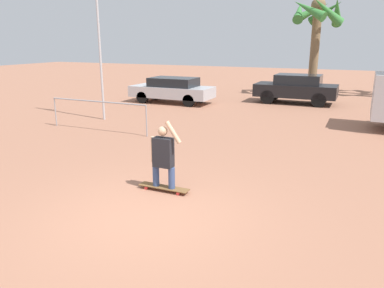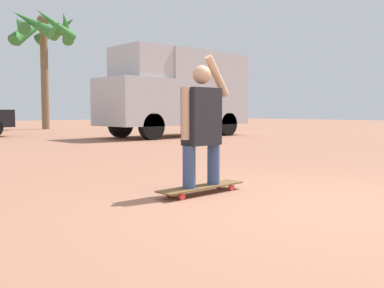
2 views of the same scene
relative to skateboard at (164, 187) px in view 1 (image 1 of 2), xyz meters
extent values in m
plane|color=#A36B51|center=(0.30, -1.16, -0.07)|extent=(80.00, 80.00, 0.00)
cube|color=brown|center=(0.00, 0.00, 0.01)|extent=(1.13, 0.24, 0.02)
cylinder|color=red|center=(-0.38, -0.10, -0.04)|extent=(0.07, 0.03, 0.07)
cylinder|color=red|center=(-0.38, 0.10, -0.04)|extent=(0.07, 0.03, 0.07)
cylinder|color=red|center=(0.38, -0.10, -0.04)|extent=(0.07, 0.03, 0.07)
cylinder|color=red|center=(0.38, 0.10, -0.04)|extent=(0.07, 0.03, 0.07)
cylinder|color=#384C7A|center=(-0.19, 0.00, 0.24)|extent=(0.14, 0.14, 0.46)
cylinder|color=#384C7A|center=(0.19, 0.00, 0.24)|extent=(0.14, 0.14, 0.46)
cube|color=#232328|center=(0.00, 0.00, 0.78)|extent=(0.42, 0.22, 0.63)
sphere|color=tan|center=(0.00, 0.00, 1.24)|extent=(0.20, 0.20, 0.20)
cylinder|color=tan|center=(-0.24, 0.00, 0.82)|extent=(0.09, 0.09, 0.56)
cylinder|color=tan|center=(0.24, 0.00, 1.23)|extent=(0.36, 0.09, 0.46)
cylinder|color=black|center=(-0.70, 12.28, 0.28)|extent=(0.70, 0.22, 0.70)
cylinder|color=black|center=(-0.70, 13.82, 0.28)|extent=(0.70, 0.22, 0.70)
cylinder|color=black|center=(1.80, 12.28, 0.28)|extent=(0.70, 0.22, 0.70)
cylinder|color=black|center=(1.80, 13.82, 0.28)|extent=(0.70, 0.22, 0.70)
cube|color=black|center=(0.55, 13.05, 0.59)|extent=(4.02, 1.76, 0.62)
cube|color=black|center=(0.65, 13.05, 1.14)|extent=(2.21, 1.55, 0.49)
cylinder|color=black|center=(-6.59, 9.84, 0.23)|extent=(0.60, 0.22, 0.60)
cylinder|color=black|center=(-6.59, 11.32, 0.23)|extent=(0.60, 0.22, 0.60)
cylinder|color=black|center=(-3.96, 9.84, 0.23)|extent=(0.60, 0.22, 0.60)
cylinder|color=black|center=(-3.96, 11.32, 0.23)|extent=(0.60, 0.22, 0.60)
cube|color=#BCBCC1|center=(-5.28, 10.58, 0.50)|extent=(4.24, 1.71, 0.55)
cube|color=black|center=(-5.17, 10.58, 1.00)|extent=(2.33, 1.50, 0.44)
cylinder|color=brown|center=(0.96, 16.12, 2.42)|extent=(0.49, 0.49, 4.99)
sphere|color=brown|center=(0.96, 16.12, 4.92)|extent=(0.78, 0.78, 0.78)
cone|color=#387F38|center=(1.95, 16.14, 4.56)|extent=(0.59, 1.93, 1.63)
cone|color=#387F38|center=(1.28, 17.06, 4.62)|extent=(2.07, 1.18, 1.47)
cone|color=#387F38|center=(0.52, 17.01, 4.66)|extent=(2.07, 1.38, 1.36)
cone|color=#387F38|center=(-0.03, 16.02, 4.62)|extent=(0.75, 2.04, 1.47)
cone|color=#387F38|center=(0.60, 15.20, 4.65)|extent=(2.09, 1.25, 1.38)
cone|color=#387F38|center=(1.52, 15.31, 4.56)|extent=(1.89, 1.55, 1.64)
cylinder|color=#B7B7BC|center=(-5.84, 5.65, 3.34)|extent=(0.09, 0.09, 6.83)
cylinder|color=#99999E|center=(-4.75, 3.92, 0.98)|extent=(3.95, 0.05, 0.05)
cylinder|color=#99999E|center=(-6.73, 3.92, 0.45)|extent=(0.04, 0.04, 1.05)
cylinder|color=#99999E|center=(-2.78, 3.92, 0.45)|extent=(0.04, 0.04, 1.05)
camera|label=1|loc=(3.62, -6.53, 3.01)|focal=35.00mm
camera|label=2|loc=(-3.27, -3.35, 0.84)|focal=40.00mm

